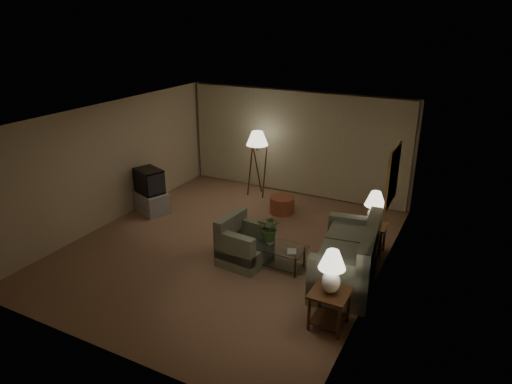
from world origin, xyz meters
The scene contains 16 objects.
ground centered at (0.00, 0.00, 0.00)m, with size 7.00×7.00×0.00m, color tan.
room_shell centered at (0.02, 1.51, 1.75)m, with size 6.04×7.02×2.72m.
sofa centered at (2.50, -0.18, 0.43)m, with size 2.20×1.48×0.86m.
armchair centered at (0.61, -0.44, 0.36)m, with size 1.02×0.98×0.73m.
side_table_near centered at (2.65, -1.53, 0.41)m, with size 0.57×0.57×0.60m.
side_table_far centered at (2.65, 1.07, 0.40)m, with size 0.53×0.45×0.60m.
table_lamp_near centered at (2.65, -1.53, 1.01)m, with size 0.40×0.40×0.69m.
table_lamp_far centered at (2.65, 1.07, 1.01)m, with size 0.40×0.40×0.70m.
coffee_table centered at (1.21, -0.28, 0.28)m, with size 1.06×0.58×0.41m.
tv_cabinet centered at (-2.55, 0.65, 0.25)m, with size 1.01×0.82×0.50m, color #A8A8AA.
crt_tv centered at (-2.55, 0.65, 0.79)m, with size 0.80×0.69×0.57m, color black.
floor_lamp centered at (-0.77, 2.78, 0.90)m, with size 0.56×0.56×1.71m.
ottoman centered at (0.27, 2.04, 0.20)m, with size 0.59×0.59×0.39m, color #9A5134.
vase centered at (1.06, -0.28, 0.49)m, with size 0.14×0.14×0.15m, color white.
flowers centered at (1.06, -0.28, 0.82)m, with size 0.46×0.40×0.51m, color #3D652D.
book centered at (1.46, -0.38, 0.42)m, with size 0.16×0.22×0.02m, color olive.
Camera 1 is at (4.30, -7.16, 4.47)m, focal length 32.00 mm.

